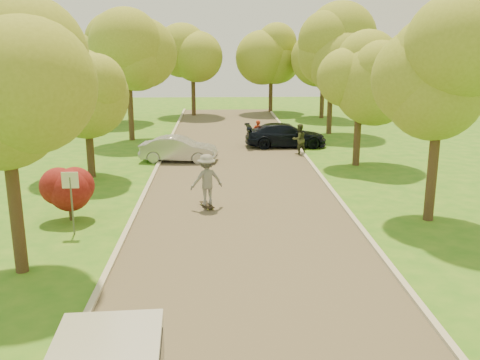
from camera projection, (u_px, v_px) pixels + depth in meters
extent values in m
plane|color=#2E6E1A|center=(252.00, 282.00, 14.53)|extent=(100.00, 100.00, 0.00)
cube|color=#4C4438|center=(240.00, 199.00, 22.26)|extent=(8.00, 60.00, 0.01)
cube|color=#B2AD9E|center=(142.00, 198.00, 22.08)|extent=(0.18, 60.00, 0.12)
cube|color=#B2AD9E|center=(336.00, 196.00, 22.41)|extent=(0.18, 60.00, 0.12)
cylinder|color=#59595E|center=(72.00, 206.00, 17.91)|extent=(0.06, 0.06, 2.00)
cube|color=white|center=(70.00, 180.00, 17.68)|extent=(0.55, 0.04, 0.55)
cylinder|color=#382619|center=(71.00, 211.00, 19.50)|extent=(0.12, 0.12, 0.70)
sphere|color=#590F0F|center=(69.00, 191.00, 19.31)|extent=(1.70, 1.70, 1.70)
cylinder|color=#382619|center=(16.00, 211.00, 14.78)|extent=(0.36, 0.36, 3.60)
sphere|color=olive|center=(3.00, 96.00, 13.98)|extent=(4.60, 4.60, 4.60)
sphere|color=olive|center=(27.00, 69.00, 13.83)|extent=(3.45, 3.45, 3.45)
cylinder|color=#382619|center=(90.00, 145.00, 25.45)|extent=(0.36, 0.36, 3.15)
sphere|color=olive|center=(85.00, 85.00, 24.74)|extent=(4.20, 4.20, 4.20)
sphere|color=olive|center=(98.00, 71.00, 24.61)|extent=(3.15, 3.15, 3.15)
cylinder|color=#382619|center=(131.00, 111.00, 35.05)|extent=(0.36, 0.36, 3.83)
sphere|color=olive|center=(128.00, 59.00, 34.21)|extent=(4.80, 4.80, 4.80)
sphere|color=olive|center=(139.00, 47.00, 34.06)|extent=(3.60, 3.60, 3.60)
cylinder|color=#382619|center=(432.00, 169.00, 19.16)|extent=(0.36, 0.36, 3.83)
sphere|color=olive|center=(441.00, 72.00, 18.30)|extent=(5.00, 5.00, 5.00)
sphere|color=olive|center=(465.00, 50.00, 18.14)|extent=(3.75, 3.75, 3.75)
cylinder|color=#382619|center=(357.00, 134.00, 27.90)|extent=(0.36, 0.36, 3.38)
sphere|color=olive|center=(361.00, 75.00, 27.14)|extent=(4.40, 4.40, 4.40)
sphere|color=olive|center=(374.00, 62.00, 27.00)|extent=(3.30, 3.30, 3.30)
cylinder|color=#382619|center=(330.00, 105.00, 37.51)|extent=(0.36, 0.36, 4.05)
sphere|color=olive|center=(332.00, 53.00, 36.61)|extent=(5.20, 5.20, 5.20)
sphere|color=olive|center=(344.00, 41.00, 36.44)|extent=(3.90, 3.90, 3.90)
cylinder|color=#382619|center=(116.00, 100.00, 42.72)|extent=(0.36, 0.36, 3.60)
sphere|color=olive|center=(114.00, 58.00, 41.89)|extent=(5.00, 5.00, 5.00)
sphere|color=olive|center=(123.00, 48.00, 41.73)|extent=(3.75, 3.75, 3.75)
cylinder|color=#382619|center=(322.00, 95.00, 45.31)|extent=(0.36, 0.36, 3.83)
sphere|color=olive|center=(324.00, 54.00, 44.46)|extent=(5.00, 5.00, 5.00)
sphere|color=olive|center=(333.00, 45.00, 44.30)|extent=(3.75, 3.75, 3.75)
cylinder|color=#382619|center=(193.00, 96.00, 46.86)|extent=(0.36, 0.36, 3.38)
sphere|color=olive|center=(193.00, 60.00, 46.07)|extent=(4.80, 4.80, 4.80)
sphere|color=olive|center=(201.00, 51.00, 45.92)|extent=(3.60, 3.60, 3.60)
cylinder|color=#382619|center=(271.00, 93.00, 49.05)|extent=(0.36, 0.36, 3.60)
sphere|color=olive|center=(271.00, 56.00, 48.22)|extent=(5.00, 5.00, 5.00)
sphere|color=olive|center=(280.00, 47.00, 48.06)|extent=(3.75, 3.75, 3.75)
imported|color=#A9A8AD|center=(179.00, 149.00, 29.02)|extent=(4.31, 1.99, 1.37)
imported|color=black|center=(286.00, 135.00, 33.07)|extent=(5.07, 2.17, 1.46)
cube|color=black|center=(207.00, 205.00, 21.03)|extent=(0.63, 1.07, 0.02)
cylinder|color=#BFCC4C|center=(206.00, 204.00, 21.41)|extent=(0.06, 0.09, 0.08)
cylinder|color=#BFCC4C|center=(202.00, 204.00, 21.34)|extent=(0.06, 0.09, 0.08)
cylinder|color=#BFCC4C|center=(212.00, 209.00, 20.76)|extent=(0.06, 0.09, 0.08)
cylinder|color=#BFCC4C|center=(208.00, 209.00, 20.69)|extent=(0.06, 0.09, 0.08)
imported|color=slate|center=(207.00, 180.00, 20.77)|extent=(1.48, 1.16, 2.01)
imported|color=red|center=(258.00, 133.00, 33.50)|extent=(0.60, 0.41, 1.60)
imported|color=#333821|center=(299.00, 139.00, 30.83)|extent=(1.06, 0.96, 1.77)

